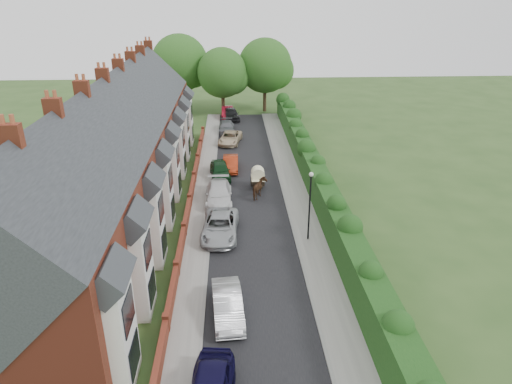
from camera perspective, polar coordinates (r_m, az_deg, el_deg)
ground at (r=28.83m, az=0.97°, el=-10.17°), size 140.00×140.00×0.00m
road at (r=38.41m, az=-0.90°, el=-0.99°), size 6.00×58.00×0.02m
pavement_hedge_side at (r=38.74m, az=5.17°, el=-0.78°), size 2.20×58.00×0.12m
pavement_house_side at (r=38.46m, az=-6.64°, el=-1.04°), size 1.70×58.00×0.12m
kerb_hedge_side at (r=38.61m, az=3.63°, el=-0.81°), size 0.18×58.00×0.13m
kerb_house_side at (r=38.41m, az=-5.45°, el=-1.01°), size 0.18×58.00×0.13m
hedge at (r=38.42m, az=7.92°, el=1.37°), size 2.10×58.00×2.85m
terrace_row at (r=36.93m, az=-17.22°, el=4.33°), size 9.05×40.50×11.50m
garden_wall_row at (r=37.47m, az=-8.28°, el=-1.16°), size 0.35×40.35×1.10m
lamppost at (r=31.08m, az=6.77°, el=-0.72°), size 0.32×0.32×5.16m
tree_far_left at (r=64.77m, az=-3.92°, el=14.51°), size 7.14×6.80×9.29m
tree_far_right at (r=66.85m, az=1.46°, el=15.37°), size 7.98×7.60×10.31m
tree_far_back at (r=67.94m, az=-9.12°, el=15.48°), size 8.40×8.00×10.82m
car_silver_a at (r=25.19m, az=-3.56°, el=-13.89°), size 1.90×4.53×1.45m
car_silver_b at (r=32.70m, az=-4.51°, el=-4.30°), size 2.82×5.53×1.50m
car_white at (r=37.73m, az=-4.68°, el=-0.28°), size 2.27×5.34×1.54m
car_green at (r=42.88m, az=-4.51°, el=2.74°), size 2.21×4.58×1.51m
car_red at (r=44.79m, az=-3.19°, el=3.61°), size 1.48×4.13×1.36m
car_beige at (r=52.89m, az=-3.24°, el=6.77°), size 3.05×5.06×1.31m
car_grey at (r=57.39m, az=-3.70°, el=8.13°), size 1.90×4.54×1.31m
car_black at (r=63.04m, az=-3.11°, el=9.71°), size 2.52×4.92×1.60m
horse at (r=38.44m, az=0.43°, el=0.40°), size 1.52×2.19×1.69m
horse_cart at (r=40.32m, az=0.25°, el=1.99°), size 1.24×2.74×1.98m
car_extra_far at (r=64.43m, az=-3.60°, el=9.94°), size 1.56×4.44×1.46m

